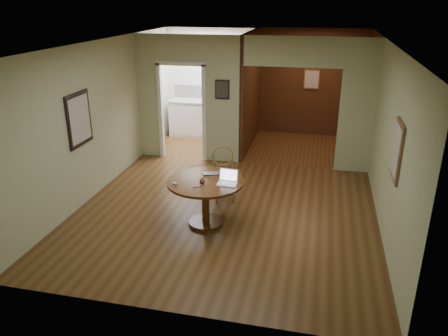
% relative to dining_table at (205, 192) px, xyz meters
% --- Properties ---
extents(floor, '(5.00, 5.00, 0.00)m').
position_rel_dining_table_xyz_m(floor, '(0.21, 0.36, -0.55)').
color(floor, '#4F2E16').
rests_on(floor, ground).
extents(room_shell, '(5.20, 7.50, 5.00)m').
position_rel_dining_table_xyz_m(room_shell, '(-0.26, 3.46, 0.73)').
color(room_shell, white).
rests_on(room_shell, ground).
extents(dining_table, '(1.20, 1.20, 0.75)m').
position_rel_dining_table_xyz_m(dining_table, '(0.00, 0.00, 0.00)').
color(dining_table, '#5E3317').
rests_on(dining_table, ground).
extents(chair, '(0.53, 0.53, 0.98)m').
position_rel_dining_table_xyz_m(chair, '(0.07, 0.97, -0.01)').
color(chair, olive).
rests_on(chair, ground).
extents(open_laptop, '(0.31, 0.27, 0.21)m').
position_rel_dining_table_xyz_m(open_laptop, '(0.36, -0.00, 0.25)').
color(open_laptop, white).
rests_on(open_laptop, dining_table).
extents(closed_laptop, '(0.38, 0.31, 0.03)m').
position_rel_dining_table_xyz_m(closed_laptop, '(0.07, 0.24, 0.21)').
color(closed_laptop, '#B9B9BF').
rests_on(closed_laptop, dining_table).
extents(mouse, '(0.11, 0.08, 0.04)m').
position_rel_dining_table_xyz_m(mouse, '(-0.41, -0.24, 0.21)').
color(mouse, white).
rests_on(mouse, dining_table).
extents(wine_glass, '(0.09, 0.09, 0.10)m').
position_rel_dining_table_xyz_m(wine_glass, '(-0.02, -0.11, 0.24)').
color(wine_glass, white).
rests_on(wine_glass, dining_table).
extents(pen, '(0.11, 0.09, 0.01)m').
position_rel_dining_table_xyz_m(pen, '(-0.05, -0.27, 0.20)').
color(pen, '#0D0C58').
rests_on(pen, dining_table).
extents(kitchen_cabinet, '(2.06, 0.60, 0.94)m').
position_rel_dining_table_xyz_m(kitchen_cabinet, '(-1.14, 4.56, -0.08)').
color(kitchen_cabinet, white).
rests_on(kitchen_cabinet, ground).
extents(grocery_bag, '(0.35, 0.32, 0.28)m').
position_rel_dining_table_xyz_m(grocery_bag, '(-0.34, 4.56, 0.53)').
color(grocery_bag, '#C1A58D').
rests_on(grocery_bag, kitchen_cabinet).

